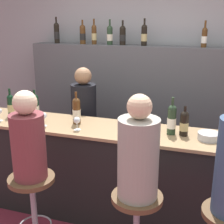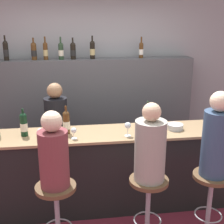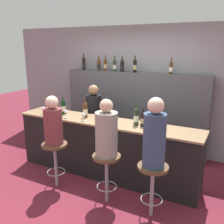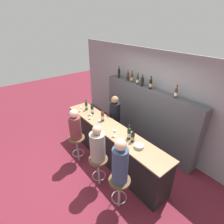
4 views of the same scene
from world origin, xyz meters
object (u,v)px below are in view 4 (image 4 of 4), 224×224
(wine_bottle_backbar_5, at_px, (151,84))
(wine_glass_0, at_px, (81,108))
(guest_seated_middle, at_px, (98,145))
(wine_bottle_backbar_6, at_px, (176,93))
(wine_glass_1, at_px, (91,115))
(wine_bottle_backbar_1, at_px, (128,76))
(wine_glass_2, at_px, (99,121))
(wine_bottle_counter_0, at_px, (86,106))
(guest_seated_left, at_px, (75,126))
(bar_stool_middle, at_px, (98,164))
(wine_bottle_backbar_0, at_px, (119,73))
(wine_bottle_backbar_2, at_px, (132,78))
(wine_bottle_counter_1, at_px, (92,109))
(wine_bottle_backbar_4, at_px, (142,81))
(wine_bottle_counter_2, at_px, (103,116))
(wine_bottle_backbar_3, at_px, (137,80))
(bar_stool_right, at_px, (119,185))
(bartender, at_px, (115,122))
(guest_seated_right, at_px, (120,163))
(wine_bottle_counter_4, at_px, (133,137))
(wine_glass_3, at_px, (115,131))
(wine_bottle_counter_3, at_px, (129,133))
(metal_bowl, at_px, (139,146))
(bar_stool_left, at_px, (77,143))

(wine_bottle_backbar_5, xyz_separation_m, wine_glass_0, (-1.20, -1.38, -0.72))
(guest_seated_middle, bearing_deg, wine_bottle_backbar_6, 80.21)
(wine_glass_1, bearing_deg, wine_bottle_backbar_1, 96.23)
(wine_glass_0, bearing_deg, guest_seated_middle, -18.33)
(wine_glass_2, bearing_deg, guest_seated_middle, -36.22)
(wine_bottle_counter_0, height_order, guest_seated_left, guest_seated_left)
(wine_bottle_backbar_6, relative_size, bar_stool_middle, 0.43)
(wine_bottle_counter_0, relative_size, wine_bottle_backbar_0, 0.89)
(wine_bottle_backbar_2, distance_m, wine_bottle_backbar_5, 0.67)
(guest_seated_left, bearing_deg, bar_stool_middle, -0.00)
(wine_bottle_counter_1, distance_m, wine_bottle_backbar_4, 1.51)
(wine_bottle_backbar_6, relative_size, wine_glass_0, 2.28)
(wine_bottle_counter_2, height_order, wine_bottle_backbar_3, wine_bottle_backbar_3)
(wine_bottle_backbar_4, bearing_deg, wine_glass_2, -91.84)
(bar_stool_right, bearing_deg, wine_bottle_counter_1, 160.24)
(bar_stool_middle, relative_size, bar_stool_right, 1.00)
(wine_bottle_backbar_5, height_order, wine_glass_0, wine_bottle_backbar_5)
(bar_stool_right, distance_m, bartender, 2.01)
(bar_stool_middle, xyz_separation_m, bartender, (-0.94, 1.20, 0.12))
(bar_stool_middle, bearing_deg, guest_seated_right, 0.00)
(wine_bottle_backbar_0, bearing_deg, bar_stool_right, -39.88)
(wine_bottle_backbar_3, height_order, wine_bottle_backbar_4, wine_bottle_backbar_3)
(wine_bottle_counter_1, bearing_deg, wine_bottle_backbar_0, 105.81)
(wine_bottle_backbar_5, bearing_deg, wine_glass_2, -103.27)
(wine_bottle_counter_4, height_order, wine_bottle_backbar_3, wine_bottle_backbar_3)
(wine_bottle_backbar_1, bearing_deg, guest_seated_left, -80.70)
(wine_bottle_counter_0, xyz_separation_m, wine_bottle_backbar_5, (1.18, 1.21, 0.70))
(wine_glass_3, relative_size, guest_seated_middle, 0.21)
(wine_bottle_counter_3, distance_m, wine_bottle_backbar_1, 1.96)
(wine_bottle_counter_0, relative_size, wine_bottle_backbar_6, 0.99)
(metal_bowl, bearing_deg, guest_seated_right, -73.94)
(wine_bottle_backbar_0, xyz_separation_m, bar_stool_left, (0.70, -1.91, -1.24))
(wine_bottle_backbar_6, bearing_deg, metal_bowl, -83.21)
(wine_bottle_backbar_5, xyz_separation_m, guest_seated_middle, (0.40, -1.91, -0.74))
(wine_bottle_counter_3, relative_size, wine_bottle_backbar_5, 1.05)
(bar_stool_middle, bearing_deg, wine_glass_1, 153.92)
(bar_stool_right, bearing_deg, wine_bottle_counter_3, 126.89)
(wine_bottle_backbar_2, xyz_separation_m, wine_bottle_backbar_5, (0.67, 0.00, 0.00))
(wine_bottle_counter_1, distance_m, wine_glass_2, 0.58)
(wine_bottle_counter_2, relative_size, wine_bottle_backbar_2, 1.01)
(wine_bottle_counter_0, bearing_deg, guest_seated_middle, -23.92)
(guest_seated_right, bearing_deg, wine_bottle_backbar_2, 132.31)
(wine_bottle_backbar_0, distance_m, wine_glass_0, 1.56)
(wine_bottle_backbar_0, relative_size, bar_stool_middle, 0.48)
(wine_glass_2, distance_m, bar_stool_left, 0.76)
(wine_bottle_counter_4, relative_size, wine_glass_1, 1.99)
(wine_bottle_counter_1, height_order, wine_glass_0, wine_bottle_counter_1)
(wine_bottle_backbar_2, relative_size, bar_stool_middle, 0.45)
(wine_bottle_counter_3, distance_m, wine_bottle_backbar_3, 1.71)
(metal_bowl, distance_m, bartender, 1.55)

